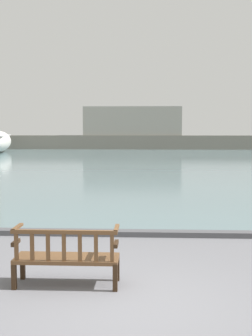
% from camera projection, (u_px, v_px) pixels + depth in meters
% --- Properties ---
extents(ground_plane, '(160.00, 160.00, 0.00)m').
position_uv_depth(ground_plane, '(126.00, 306.00, 5.75)').
color(ground_plane, slate).
extents(harbor_water, '(100.00, 80.00, 0.08)m').
position_uv_depth(harbor_water, '(144.00, 150.00, 49.53)').
color(harbor_water, slate).
rests_on(harbor_water, ground).
extents(quay_edge_kerb, '(40.00, 0.30, 0.12)m').
position_uv_depth(quay_edge_kerb, '(134.00, 233.00, 9.58)').
color(quay_edge_kerb, '#4C4C50').
rests_on(quay_edge_kerb, ground).
extents(park_bench, '(1.60, 0.52, 0.92)m').
position_uv_depth(park_bench, '(66.00, 256.00, 6.46)').
color(park_bench, '#322113').
rests_on(park_bench, ground).
extents(far_breakwater, '(54.24, 2.40, 5.81)m').
position_uv_depth(far_breakwater, '(139.00, 137.00, 52.12)').
color(far_breakwater, slate).
rests_on(far_breakwater, ground).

